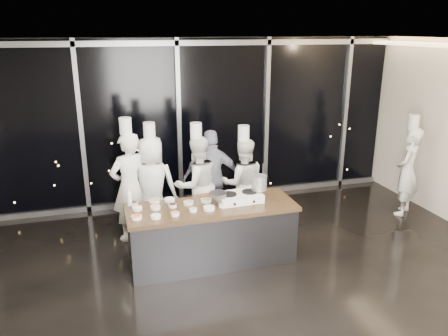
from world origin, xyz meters
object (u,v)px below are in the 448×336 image
object	(u,v)px
stove	(239,197)
chef_left	(152,185)
demo_counter	(212,234)
guest	(212,178)
frying_pan	(217,194)
chef_far_left	(130,186)
stock_pot	(259,183)
chef_side	(407,170)
chef_right	(243,182)
chef_center	(197,184)

from	to	relation	value
stove	chef_left	world-z (taller)	chef_left
demo_counter	guest	bearing A→B (deg)	75.30
frying_pan	chef_left	xyz separation A→B (m)	(-0.80, 1.20, -0.20)
chef_far_left	stock_pot	bearing A→B (deg)	126.02
chef_far_left	chef_side	xyz separation A→B (m)	(5.01, -0.36, -0.07)
frying_pan	chef_right	xyz separation A→B (m)	(0.75, 1.06, -0.26)
frying_pan	chef_far_left	size ratio (longest dim) A/B	0.23
chef_far_left	guest	xyz separation A→B (m)	(1.42, 0.18, -0.06)
frying_pan	chef_right	world-z (taller)	chef_right
chef_left	frying_pan	bearing A→B (deg)	146.10
guest	demo_counter	bearing A→B (deg)	82.56
demo_counter	stove	size ratio (longest dim) A/B	3.66
stove	chef_center	world-z (taller)	chef_center
chef_side	stock_pot	bearing A→B (deg)	-27.96
demo_counter	chef_right	world-z (taller)	chef_right
frying_pan	chef_far_left	xyz separation A→B (m)	(-1.18, 1.08, -0.14)
demo_counter	chef_far_left	distance (m)	1.62
stove	chef_side	size ratio (longest dim) A/B	0.36
chef_center	guest	bearing A→B (deg)	-161.99
demo_counter	frying_pan	xyz separation A→B (m)	(0.09, 0.03, 0.61)
chef_left	chef_right	distance (m)	1.56
stove	chef_right	world-z (taller)	chef_right
chef_side	stove	bearing A→B (deg)	-28.68
demo_counter	chef_left	xyz separation A→B (m)	(-0.71, 1.23, 0.41)
guest	chef_right	bearing A→B (deg)	165.21
demo_counter	chef_left	world-z (taller)	chef_left
frying_pan	chef_center	xyz separation A→B (m)	(-0.07, 1.07, -0.22)
chef_center	chef_right	size ratio (longest dim) A/B	1.05
chef_left	chef_far_left	bearing A→B (deg)	39.81
stove	chef_left	size ratio (longest dim) A/B	0.35
chef_center	chef_right	bearing A→B (deg)	165.53
chef_right	guest	bearing A→B (deg)	-13.18
demo_counter	stove	distance (m)	0.68
frying_pan	chef_right	distance (m)	1.32
stove	chef_left	xyz separation A→B (m)	(-1.15, 1.17, -0.11)
demo_counter	chef_left	bearing A→B (deg)	120.05
demo_counter	chef_right	bearing A→B (deg)	52.28
stock_pot	guest	world-z (taller)	guest
chef_left	chef_side	world-z (taller)	chef_left
chef_left	chef_side	size ratio (longest dim) A/B	1.02
frying_pan	guest	distance (m)	1.30
demo_counter	guest	distance (m)	1.39
guest	chef_center	bearing A→B (deg)	38.77
chef_left	chef_side	xyz separation A→B (m)	(4.63, -0.48, -0.01)
chef_center	demo_counter	bearing A→B (deg)	74.98
stove	chef_center	distance (m)	1.13
chef_far_left	chef_left	distance (m)	0.40
demo_counter	chef_right	xyz separation A→B (m)	(0.84, 1.09, 0.35)
chef_far_left	chef_side	distance (m)	5.02
stove	stock_pot	size ratio (longest dim) A/B	3.00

